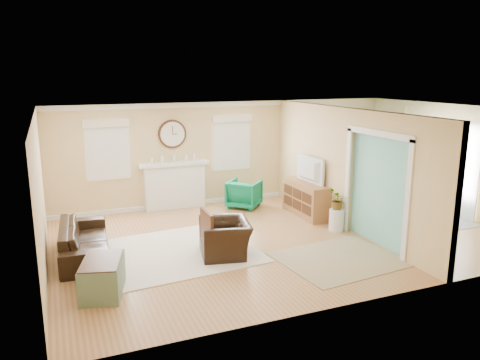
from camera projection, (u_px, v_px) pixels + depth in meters
name	position (u px, v px, depth m)	size (l,w,h in m)	color
floor	(281.00, 236.00, 9.68)	(9.00, 9.00, 0.00)	#98683F
wall_back	(229.00, 152.00, 12.10)	(9.00, 0.02, 2.60)	tan
wall_front	(379.00, 216.00, 6.69)	(9.00, 0.02, 2.60)	tan
wall_left	(40.00, 197.00, 7.74)	(0.02, 6.00, 2.60)	tan
wall_right	(452.00, 160.00, 11.05)	(0.02, 6.00, 2.60)	tan
ceiling	(284.00, 110.00, 9.11)	(9.00, 6.00, 0.02)	white
partition	(338.00, 164.00, 10.19)	(0.17, 6.00, 2.60)	tan
fireplace	(175.00, 185.00, 11.60)	(1.70, 0.30, 1.17)	white
wall_clock	(172.00, 134.00, 11.40)	(0.70, 0.07, 0.70)	#4C2711
window_left	(107.00, 145.00, 10.86)	(1.05, 0.13, 1.42)	white
window_right	(232.00, 139.00, 12.00)	(1.05, 0.13, 1.42)	white
french_doors	(450.00, 168.00, 11.08)	(0.06, 1.70, 2.20)	white
pendant	(405.00, 124.00, 10.30)	(0.30, 0.30, 0.55)	gold
rug_cream	(175.00, 252.00, 8.81)	(2.89, 2.51, 0.02)	beige
rug_jute	(340.00, 259.00, 8.48)	(2.13, 1.74, 0.01)	tan
rug_grey	(396.00, 214.00, 11.16)	(2.29, 2.87, 0.01)	gray
sofa	(84.00, 240.00, 8.56)	(2.14, 0.83, 0.62)	black
eames_chair	(225.00, 238.00, 8.63)	(1.00, 0.88, 0.65)	black
green_chair	(244.00, 194.00, 11.71)	(0.74, 0.76, 0.70)	#076144
trunk	(103.00, 277.00, 7.11)	(0.80, 1.06, 0.54)	slate
credenza	(306.00, 199.00, 11.04)	(0.50, 1.48, 0.80)	olive
tv	(306.00, 170.00, 10.88)	(1.06, 0.14, 0.61)	black
garden_stool	(336.00, 220.00, 9.99)	(0.32, 0.32, 0.47)	white
potted_plant	(337.00, 200.00, 9.89)	(0.38, 0.33, 0.42)	#337F33
dining_table	(397.00, 201.00, 11.08)	(1.96, 1.09, 0.69)	#4C2711
dining_chair_n	(370.00, 181.00, 11.95)	(0.48, 0.48, 1.03)	gray
dining_chair_s	(427.00, 203.00, 10.11)	(0.47, 0.47, 0.93)	gray
dining_chair_w	(381.00, 195.00, 10.74)	(0.47, 0.47, 0.95)	white
dining_chair_e	(417.00, 190.00, 11.23)	(0.48, 0.48, 0.95)	gray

